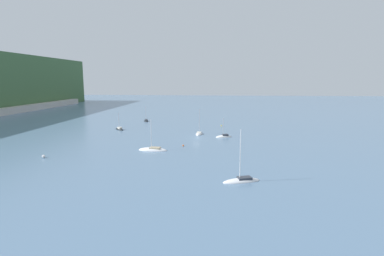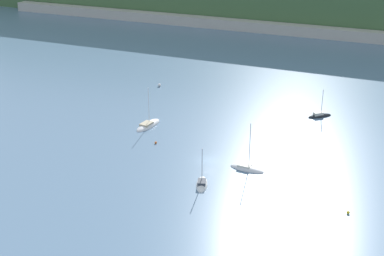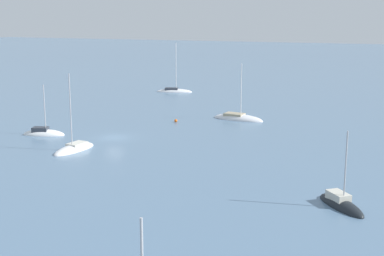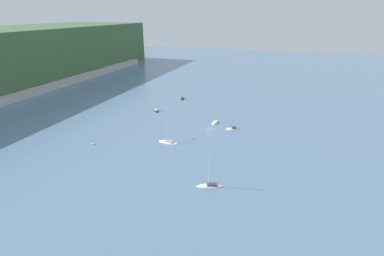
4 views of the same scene
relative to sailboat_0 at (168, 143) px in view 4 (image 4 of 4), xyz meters
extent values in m
plane|color=slate|center=(20.19, -11.31, -0.06)|extent=(600.00, 600.00, 0.00)
cube|color=#B7B2A8|center=(20.19, 109.61, 1.98)|extent=(302.54, 6.00, 4.08)
ellipsoid|color=silver|center=(0.00, 0.04, -0.06)|extent=(3.70, 9.01, 1.86)
cube|color=tan|center=(-0.06, -0.66, 0.70)|extent=(2.34, 3.33, 0.50)
cylinder|color=silver|center=(0.04, 0.48, 4.85)|extent=(0.14, 0.14, 8.80)
ellipsoid|color=black|center=(62.67, 17.66, -0.06)|extent=(6.52, 3.90, 1.95)
cube|color=#333842|center=(62.20, 17.50, 0.72)|extent=(2.57, 2.04, 0.49)
cylinder|color=#B2B2B7|center=(62.96, 17.76, 4.12)|extent=(0.14, 0.14, 7.29)
ellipsoid|color=black|center=(35.72, 22.56, -0.06)|extent=(5.87, 5.68, 1.55)
cube|color=beige|center=(35.35, 22.22, 0.75)|extent=(2.55, 2.50, 0.77)
cylinder|color=#B2B2B7|center=(35.95, 22.78, 3.66)|extent=(0.14, 0.14, 6.60)
ellipsoid|color=silver|center=(28.57, -11.96, -0.06)|extent=(7.27, 2.88, 1.57)
cube|color=silver|center=(28.00, -11.92, 0.60)|extent=(2.68, 1.84, 0.46)
cylinder|color=#B2B2B7|center=(28.93, -11.98, 5.09)|extent=(0.14, 0.14, 9.45)
ellipsoid|color=white|center=(22.95, -21.48, -0.06)|extent=(4.05, 6.43, 1.68)
cube|color=#333842|center=(23.12, -21.94, 0.74)|extent=(2.14, 2.56, 0.68)
cylinder|color=#B2B2B7|center=(22.85, -21.20, 3.81)|extent=(0.14, 0.14, 6.82)
ellipsoid|color=silver|center=(-25.71, -24.55, -0.06)|extent=(4.88, 8.45, 1.49)
cube|color=#333842|center=(-25.50, -25.16, 0.62)|extent=(2.53, 3.30, 0.55)
cylinder|color=silver|center=(-25.84, -24.17, 5.68)|extent=(0.14, 0.14, 10.66)
sphere|color=orange|center=(6.42, -8.37, 0.20)|extent=(0.52, 0.52, 0.52)
sphere|color=yellow|center=(49.41, -20.69, 0.19)|extent=(0.50, 0.50, 0.50)
sphere|color=white|center=(-11.35, 27.67, 0.37)|extent=(0.86, 0.86, 0.86)
camera|label=1|loc=(-86.27, -19.80, 20.99)|focal=28.00mm
camera|label=2|loc=(57.09, -102.17, 47.66)|focal=50.00mm
camera|label=3|loc=(82.63, 29.23, 16.58)|focal=50.00mm
camera|label=4|loc=(-101.07, -44.74, 49.45)|focal=28.00mm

